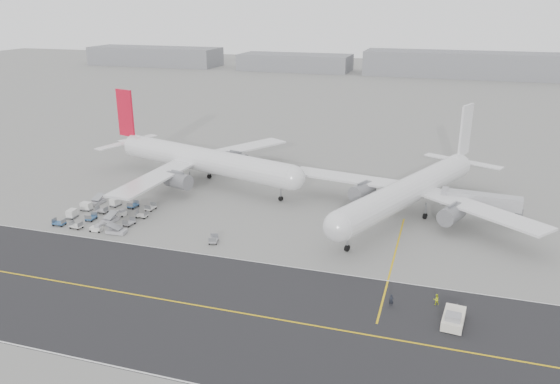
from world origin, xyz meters
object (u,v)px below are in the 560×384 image
(airliner_b, at_px, (411,189))
(airliner_a, at_px, (200,159))
(ground_crew_b, at_px, (436,299))
(pushback_tug, at_px, (453,319))
(jet_bridge, at_px, (483,202))
(ground_crew_a, at_px, (391,300))

(airliner_b, bearing_deg, airliner_a, -164.32)
(airliner_b, relative_size, ground_crew_b, 31.62)
(pushback_tug, relative_size, ground_crew_b, 4.47)
(jet_bridge, bearing_deg, airliner_b, -172.78)
(airliner_a, height_order, pushback_tug, airliner_a)
(airliner_b, distance_m, pushback_tug, 40.65)
(airliner_a, height_order, ground_crew_a, airliner_a)
(ground_crew_a, bearing_deg, airliner_a, 131.66)
(pushback_tug, height_order, ground_crew_a, pushback_tug)
(airliner_b, xyz_separation_m, pushback_tug, (9.15, -39.32, -4.79))
(ground_crew_b, bearing_deg, jet_bridge, -126.25)
(airliner_a, xyz_separation_m, airliner_b, (50.51, -7.02, -0.21))
(airliner_a, relative_size, jet_bridge, 3.54)
(airliner_a, height_order, ground_crew_b, airliner_a)
(airliner_a, xyz_separation_m, pushback_tug, (59.66, -46.34, -5.00))
(airliner_b, relative_size, ground_crew_a, 28.83)
(pushback_tug, bearing_deg, jet_bridge, 89.33)
(jet_bridge, distance_m, ground_crew_b, 36.24)
(pushback_tug, distance_m, ground_crew_b, 5.22)
(airliner_a, bearing_deg, ground_crew_a, -114.14)
(ground_crew_a, bearing_deg, pushback_tug, -21.55)
(pushback_tug, bearing_deg, airliner_b, 109.17)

